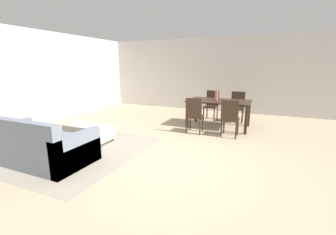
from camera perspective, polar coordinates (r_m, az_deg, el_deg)
name	(u,v)px	position (r m, az deg, el deg)	size (l,w,h in m)	color
ground_plane	(163,158)	(4.34, -1.23, -10.14)	(10.80, 10.80, 0.00)	tan
wall_back	(220,75)	(8.79, 12.80, 10.34)	(9.00, 0.12, 2.70)	beige
wall_left	(21,79)	(7.44, -33.01, 8.18)	(0.12, 11.00, 2.70)	beige
area_rug	(68,149)	(5.20, -23.67, -7.25)	(3.00, 2.80, 0.01)	gray
couch	(37,146)	(4.74, -29.91, -6.28)	(1.94, 0.99, 0.86)	slate
ottoman_table	(89,132)	(5.53, -19.21, -3.35)	(1.08, 0.53, 0.38)	#B7AD9E
dining_table	(219,103)	(6.46, 12.64, 3.45)	(1.67, 0.97, 0.76)	#332319
dining_chair_near_left	(194,114)	(5.75, 6.64, 0.99)	(0.42, 0.42, 0.92)	#332319
dining_chair_near_right	(230,116)	(5.60, 15.27, 0.29)	(0.40, 0.40, 0.92)	#332319
dining_chair_far_left	(212,103)	(7.38, 10.89, 3.49)	(0.43, 0.43, 0.92)	#332319
dining_chair_far_right	(238,105)	(7.28, 17.02, 3.02)	(0.42, 0.42, 0.92)	#332319
vase_centerpiece	(217,96)	(6.39, 12.07, 5.31)	(0.09, 0.09, 0.25)	#B26659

